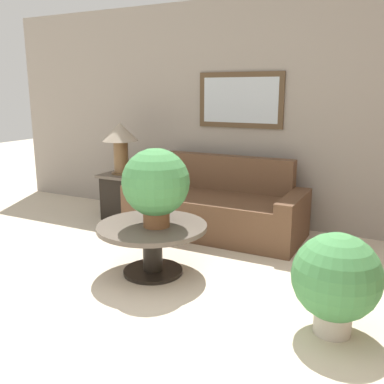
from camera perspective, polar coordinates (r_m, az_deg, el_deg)
wall_back at (r=5.00m, az=12.35°, el=10.02°), size 7.93×0.09×2.60m
couch_main at (r=4.81m, az=3.24°, el=-2.22°), size 1.94×0.85×0.84m
coffee_table at (r=3.74m, az=-5.31°, el=-6.11°), size 0.95×0.95×0.45m
side_table at (r=5.41m, az=-9.24°, el=-0.47°), size 0.47×0.47×0.57m
table_lamp at (r=5.29m, az=-9.53°, el=7.08°), size 0.44×0.44×0.63m
potted_plant_on_table at (r=3.56m, az=-4.85°, el=1.10°), size 0.57×0.57×0.67m
potted_plant_floor at (r=2.96m, az=18.66°, el=-10.95°), size 0.58×0.58×0.69m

